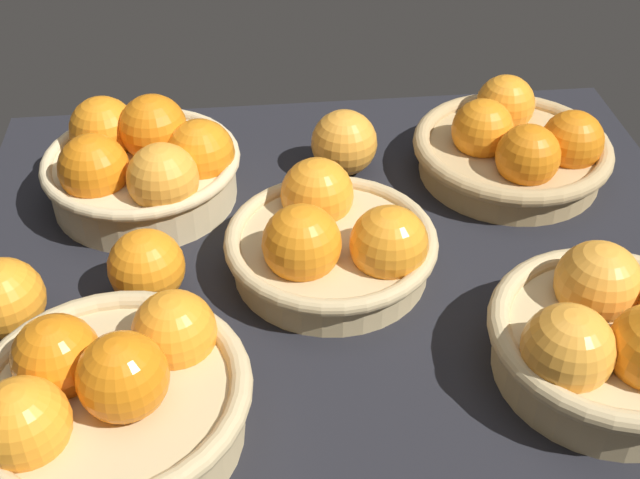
# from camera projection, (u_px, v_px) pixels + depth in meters

# --- Properties ---
(market_tray) EXTENTS (0.84, 0.72, 0.03)m
(market_tray) POSITION_uv_depth(u_px,v_px,m) (342.00, 275.00, 0.91)
(market_tray) COLOR black
(market_tray) RESTS_ON ground
(basket_near_right) EXTENTS (0.23, 0.23, 0.12)m
(basket_near_right) POSITION_uv_depth(u_px,v_px,m) (143.00, 164.00, 0.96)
(basket_near_right) COLOR #D3BC8C
(basket_near_right) RESTS_ON market_tray
(basket_center) EXTENTS (0.23, 0.23, 0.10)m
(basket_center) POSITION_uv_depth(u_px,v_px,m) (333.00, 241.00, 0.87)
(basket_center) COLOR tan
(basket_center) RESTS_ON market_tray
(basket_near_left) EXTENTS (0.25, 0.25, 0.10)m
(basket_near_left) POSITION_uv_depth(u_px,v_px,m) (514.00, 147.00, 1.01)
(basket_near_left) COLOR tan
(basket_near_left) RESTS_ON market_tray
(basket_far_right) EXTENTS (0.24, 0.24, 0.12)m
(basket_far_right) POSITION_uv_depth(u_px,v_px,m) (109.00, 396.00, 0.69)
(basket_far_right) COLOR tan
(basket_far_right) RESTS_ON market_tray
(basket_far_left) EXTENTS (0.23, 0.23, 0.11)m
(basket_far_left) POSITION_uv_depth(u_px,v_px,m) (616.00, 336.00, 0.74)
(basket_far_left) COLOR tan
(basket_far_left) RESTS_ON market_tray
(loose_orange_front_gap) EXTENTS (0.08, 0.08, 0.08)m
(loose_orange_front_gap) POSITION_uv_depth(u_px,v_px,m) (146.00, 267.00, 0.83)
(loose_orange_front_gap) COLOR orange
(loose_orange_front_gap) RESTS_ON market_tray
(loose_orange_back_gap) EXTENTS (0.08, 0.08, 0.08)m
(loose_orange_back_gap) POSITION_uv_depth(u_px,v_px,m) (3.00, 298.00, 0.79)
(loose_orange_back_gap) COLOR orange
(loose_orange_back_gap) RESTS_ON market_tray
(loose_orange_side_gap) EXTENTS (0.08, 0.08, 0.08)m
(loose_orange_side_gap) POSITION_uv_depth(u_px,v_px,m) (344.00, 143.00, 1.01)
(loose_orange_side_gap) COLOR #F49E33
(loose_orange_side_gap) RESTS_ON market_tray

